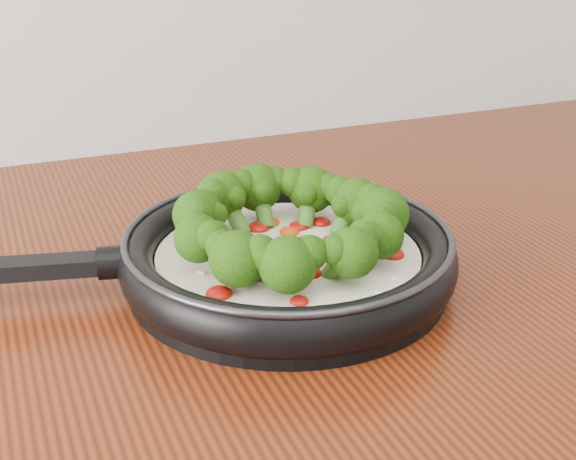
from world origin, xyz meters
name	(u,v)px	position (x,y,z in m)	size (l,w,h in m)	color
skillet	(285,249)	(0.09, 1.07, 0.93)	(0.47, 0.35, 0.08)	black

